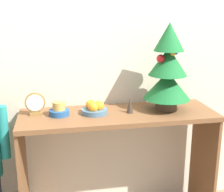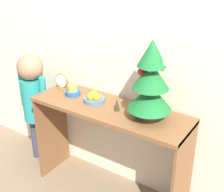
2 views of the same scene
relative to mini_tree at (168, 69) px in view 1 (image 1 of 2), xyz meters
name	(u,v)px [view 1 (image 1 of 2)]	position (x,y,z in m)	size (l,w,h in m)	color
back_wall	(111,42)	(-0.33, 0.24, 0.16)	(7.00, 0.05, 2.50)	beige
console_table	(118,140)	(-0.33, -0.01, -0.46)	(1.27, 0.42, 0.82)	brown
mini_tree	(168,69)	(0.00, 0.00, 0.00)	(0.31, 0.31, 0.57)	#4C3828
fruit_bowl	(94,109)	(-0.48, 0.00, -0.24)	(0.17, 0.17, 0.09)	#476B84
singing_bowl	(59,110)	(-0.71, 0.01, -0.24)	(0.13, 0.13, 0.09)	#235189
desk_clock	(35,104)	(-0.85, 0.04, -0.20)	(0.13, 0.04, 0.15)	olive
figurine	(130,106)	(-0.25, -0.02, -0.23)	(0.04, 0.04, 0.10)	#382D23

